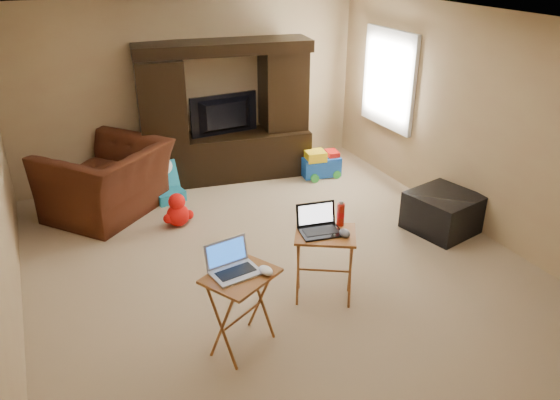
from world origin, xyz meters
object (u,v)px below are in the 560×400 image
mouse_left (266,270)px  mouse_right (345,233)px  child_rocker (167,183)px  push_toy (321,163)px  plush_toy (178,210)px  ottoman (443,212)px  tray_table_right (324,266)px  tray_table_left (242,311)px  laptop_right (321,221)px  water_bottle (341,215)px  entertainment_center (226,112)px  television (227,116)px  recliner (107,181)px  laptop_left (235,261)px

mouse_left → mouse_right: bearing=17.2°
child_rocker → push_toy: size_ratio=0.89×
plush_toy → mouse_right: (1.00, -2.16, 0.53)m
plush_toy → ottoman: 3.16m
child_rocker → tray_table_right: size_ratio=0.69×
tray_table_left → laptop_right: laptop_right is taller
child_rocker → water_bottle: size_ratio=2.24×
child_rocker → mouse_right: 3.11m
water_bottle → mouse_right: bearing=-109.3°
push_toy → mouse_left: 3.80m
ottoman → tray_table_right: bearing=-162.2°
push_toy → laptop_right: (-1.46, -2.64, 0.63)m
entertainment_center → television: 0.06m
ottoman → water_bottle: water_bottle is taller
recliner → tray_table_left: size_ratio=1.88×
child_rocker → plush_toy: bearing=-106.5°
tray_table_right → laptop_right: 0.48m
entertainment_center → water_bottle: (0.01, -3.14, -0.14)m
tray_table_right → water_bottle: (0.20, 0.08, 0.47)m
recliner → ottoman: (3.51, -2.10, -0.21)m
plush_toy → mouse_right: size_ratio=2.92×
tray_table_left → tray_table_right: (0.96, 0.33, -0.00)m
push_toy → mouse_left: size_ratio=3.80×
entertainment_center → tray_table_left: size_ratio=3.28×
child_rocker → mouse_left: size_ratio=3.37×
laptop_left → mouse_left: size_ratio=2.58×
entertainment_center → ottoman: entertainment_center is taller
recliner → laptop_left: (0.57, -3.03, 0.40)m
tray_table_right → ottoman: bearing=47.9°
child_rocker → mouse_right: bearing=-83.8°
television → plush_toy: television is taller
entertainment_center → ottoman: 3.22m
recliner → laptop_right: laptop_right is taller
television → tray_table_right: size_ratio=1.37×
plush_toy → push_toy: 2.38m
plush_toy → ottoman: size_ratio=0.60×
mouse_left → entertainment_center: bearing=75.2°
recliner → mouse_left: bearing=64.0°
mouse_left → water_bottle: size_ratio=0.67×
television → mouse_left: size_ratio=6.70×
push_toy → tray_table_right: 3.02m
plush_toy → tray_table_left: tray_table_left is taller
push_toy → mouse_right: 3.11m
plush_toy → mouse_left: size_ratio=2.89×
tray_table_right → mouse_right: bearing=-12.7°
laptop_right → ottoman: bearing=25.7°
mouse_right → ottoman: bearing=22.3°
mouse_left → mouse_right: 0.94m
entertainment_center → water_bottle: 3.15m
plush_toy → tray_table_left: size_ratio=0.59×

